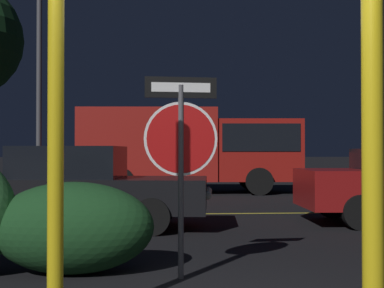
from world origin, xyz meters
TOP-DOWN VIEW (x-y plane):
  - road_center_stripe at (0.00, 7.64)m, footprint 39.33×0.12m
  - stop_sign at (-0.15, 1.85)m, footprint 0.78×0.08m
  - yellow_pole_left at (-1.16, 0.29)m, footprint 0.12×0.12m
  - yellow_pole_right at (1.19, 0.10)m, footprint 0.16×0.16m
  - hedge_bush_2 at (-1.32, 2.15)m, footprint 1.77×1.02m
  - passing_car_2 at (-1.83, 5.68)m, footprint 4.73×2.13m
  - delivery_truck at (0.77, 13.62)m, footprint 7.14×2.80m
  - street_lamp at (-4.04, 12.95)m, footprint 0.51×0.51m

SIDE VIEW (x-z plane):
  - road_center_stripe at x=0.00m, z-range 0.00..0.01m
  - hedge_bush_2 at x=-1.32m, z-range 0.00..1.00m
  - passing_car_2 at x=-1.83m, z-range -0.01..1.42m
  - yellow_pole_left at x=-1.16m, z-range 0.00..2.92m
  - stop_sign at x=-0.15m, z-range 0.41..2.52m
  - delivery_truck at x=0.77m, z-range 0.15..2.86m
  - yellow_pole_right at x=1.19m, z-range 0.00..3.06m
  - street_lamp at x=-4.04m, z-range 1.28..7.89m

